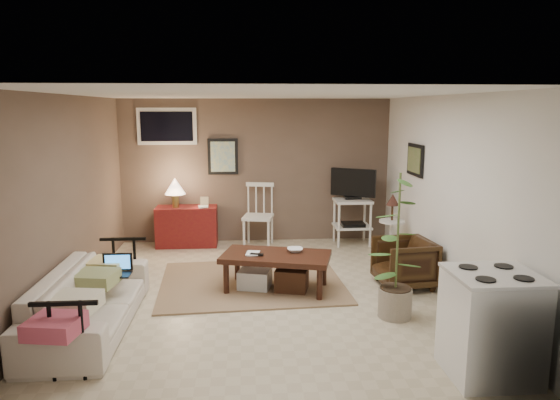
{
  "coord_description": "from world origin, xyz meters",
  "views": [
    {
      "loc": [
        -0.2,
        -5.85,
        2.24
      ],
      "look_at": [
        0.25,
        0.35,
        1.1
      ],
      "focal_mm": 32.0,
      "sensor_mm": 36.0,
      "label": 1
    }
  ],
  "objects": [
    {
      "name": "art_back",
      "position": [
        -0.55,
        2.48,
        1.45
      ],
      "size": [
        0.5,
        0.03,
        0.6
      ],
      "primitive_type": "cube",
      "color": "black"
    },
    {
      "name": "sofa_end_rails",
      "position": [
        -1.68,
        -0.88,
        0.35
      ],
      "size": [
        0.56,
        2.08,
        0.7
      ],
      "primitive_type": null,
      "color": "black",
      "rests_on": "floor"
    },
    {
      "name": "coffee_table",
      "position": [
        0.17,
        0.07,
        0.28
      ],
      "size": [
        1.44,
        0.99,
        0.5
      ],
      "color": "#36170E",
      "rests_on": "floor"
    },
    {
      "name": "stove",
      "position": [
        1.85,
        -2.07,
        0.46
      ],
      "size": [
        0.7,
        0.65,
        0.92
      ],
      "color": "white",
      "rests_on": "floor"
    },
    {
      "name": "red_console",
      "position": [
        -1.17,
        2.23,
        0.39
      ],
      "size": [
        0.98,
        0.44,
        1.14
      ],
      "color": "maroon",
      "rests_on": "floor"
    },
    {
      "name": "armchair",
      "position": [
        1.81,
        0.1,
        0.34
      ],
      "size": [
        0.69,
        0.73,
        0.68
      ],
      "primitive_type": "imported",
      "rotation": [
        0.0,
        0.0,
        -1.46
      ],
      "color": "#301E0D",
      "rests_on": "floor"
    },
    {
      "name": "sofa_pillows",
      "position": [
        -1.75,
        -1.12,
        0.5
      ],
      "size": [
        0.4,
        1.98,
        0.14
      ],
      "primitive_type": null,
      "color": "beige",
      "rests_on": "sofa"
    },
    {
      "name": "potted_plant",
      "position": [
        1.42,
        -0.82,
        0.86
      ],
      "size": [
        0.4,
        0.4,
        1.61
      ],
      "color": "gray",
      "rests_on": "floor"
    },
    {
      "name": "window",
      "position": [
        -1.45,
        2.48,
        1.95
      ],
      "size": [
        0.96,
        0.03,
        0.6
      ],
      "primitive_type": "cube",
      "color": "silver"
    },
    {
      "name": "floor",
      "position": [
        0.0,
        0.0,
        0.0
      ],
      "size": [
        5.0,
        5.0,
        0.0
      ],
      "primitive_type": "plane",
      "color": "#C1B293",
      "rests_on": "ground"
    },
    {
      "name": "bowl",
      "position": [
        0.42,
        0.15,
        0.57
      ],
      "size": [
        0.2,
        0.05,
        0.2
      ],
      "primitive_type": "imported",
      "rotation": [
        0.0,
        0.0,
        -0.02
      ],
      "color": "#36170E",
      "rests_on": "coffee_table"
    },
    {
      "name": "book_table",
      "position": [
        -0.19,
        0.1,
        0.58
      ],
      "size": [
        0.16,
        0.04,
        0.22
      ],
      "primitive_type": "imported",
      "rotation": [
        0.0,
        0.0,
        -0.17
      ],
      "color": "#36170E",
      "rests_on": "coffee_table"
    },
    {
      "name": "rug",
      "position": [
        -0.12,
        0.36,
        0.01
      ],
      "size": [
        2.43,
        1.99,
        0.02
      ],
      "primitive_type": "cube",
      "rotation": [
        0.0,
        0.0,
        0.06
      ],
      "color": "#88674F",
      "rests_on": "floor"
    },
    {
      "name": "tv_stand",
      "position": [
        1.58,
        2.13,
        0.67
      ],
      "size": [
        0.68,
        0.49,
        1.27
      ],
      "color": "silver",
      "rests_on": "floor"
    },
    {
      "name": "spindle_chair",
      "position": [
        0.02,
        2.15,
        0.48
      ],
      "size": [
        0.55,
        0.55,
        1.03
      ],
      "color": "silver",
      "rests_on": "floor"
    },
    {
      "name": "side_table",
      "position": [
        1.98,
        1.22,
        0.62
      ],
      "size": [
        0.38,
        0.38,
        1.0
      ],
      "color": "silver",
      "rests_on": "floor"
    },
    {
      "name": "sofa",
      "position": [
        -1.8,
        -0.88,
        0.41
      ],
      "size": [
        0.61,
        2.08,
        0.81
      ],
      "primitive_type": "imported",
      "rotation": [
        0.0,
        0.0,
        1.57
      ],
      "color": "beige",
      "rests_on": "floor"
    },
    {
      "name": "book_console",
      "position": [
        -0.95,
        2.15,
        0.76
      ],
      "size": [
        0.15,
        0.04,
        0.21
      ],
      "primitive_type": "imported",
      "rotation": [
        0.0,
        0.0,
        0.12
      ],
      "color": "#36170E",
      "rests_on": "red_console"
    },
    {
      "name": "art_right",
      "position": [
        2.23,
        1.05,
        1.52
      ],
      "size": [
        0.03,
        0.6,
        0.45
      ],
      "primitive_type": "cube",
      "color": "black"
    },
    {
      "name": "laptop",
      "position": [
        -1.6,
        -0.52,
        0.53
      ],
      "size": [
        0.32,
        0.23,
        0.22
      ],
      "color": "black",
      "rests_on": "sofa"
    }
  ]
}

